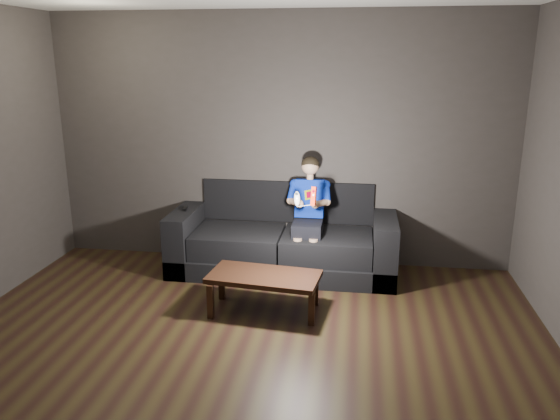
# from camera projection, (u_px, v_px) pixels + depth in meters

# --- Properties ---
(floor) EXTENTS (5.00, 5.00, 0.00)m
(floor) POSITION_uv_depth(u_px,v_px,m) (227.00, 383.00, 3.86)
(floor) COLOR black
(floor) RESTS_ON ground
(back_wall) EXTENTS (5.00, 0.04, 2.70)m
(back_wall) POSITION_uv_depth(u_px,v_px,m) (279.00, 141.00, 5.87)
(back_wall) COLOR #3B3633
(back_wall) RESTS_ON ground
(sofa) EXTENTS (2.36, 1.02, 0.91)m
(sofa) POSITION_uv_depth(u_px,v_px,m) (284.00, 242.00, 5.88)
(sofa) COLOR black
(sofa) RESTS_ON floor
(child) EXTENTS (0.45, 0.55, 1.10)m
(child) POSITION_uv_depth(u_px,v_px,m) (309.00, 205.00, 5.66)
(child) COLOR black
(child) RESTS_ON sofa
(wii_remote_red) EXTENTS (0.06, 0.08, 0.19)m
(wii_remote_red) POSITION_uv_depth(u_px,v_px,m) (314.00, 196.00, 5.18)
(wii_remote_red) COLOR red
(wii_remote_red) RESTS_ON child
(nunchuk_white) EXTENTS (0.08, 0.10, 0.15)m
(nunchuk_white) POSITION_uv_depth(u_px,v_px,m) (297.00, 199.00, 5.22)
(nunchuk_white) COLOR white
(nunchuk_white) RESTS_ON child
(wii_remote_black) EXTENTS (0.06, 0.14, 0.03)m
(wii_remote_black) POSITION_uv_depth(u_px,v_px,m) (185.00, 208.00, 5.85)
(wii_remote_black) COLOR black
(wii_remote_black) RESTS_ON sofa
(coffee_table) EXTENTS (1.03, 0.60, 0.36)m
(coffee_table) POSITION_uv_depth(u_px,v_px,m) (264.00, 279.00, 4.87)
(coffee_table) COLOR black
(coffee_table) RESTS_ON floor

